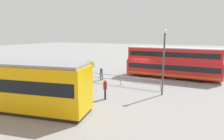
{
  "coord_description": "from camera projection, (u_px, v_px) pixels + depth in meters",
  "views": [
    {
      "loc": [
        -6.68,
        24.35,
        5.61
      ],
      "look_at": [
        1.7,
        5.41,
        1.73
      ],
      "focal_mm": 31.08,
      "sensor_mm": 36.0,
      "label": 1
    }
  ],
  "objects": [
    {
      "name": "ground_plane",
      "position": [
        140.0,
        77.0,
        25.58
      ],
      "size": [
        160.0,
        160.0,
        0.0
      ],
      "primitive_type": "plane",
      "color": "gray"
    },
    {
      "name": "double_decker_bus",
      "position": [
        172.0,
        62.0,
        24.65
      ],
      "size": [
        11.51,
        2.85,
        3.92
      ],
      "color": "red",
      "rests_on": "ground"
    },
    {
      "name": "tram_yellow",
      "position": [
        6.0,
        84.0,
        14.56
      ],
      "size": [
        13.16,
        4.58,
        3.61
      ],
      "color": "#E5B70C",
      "rests_on": "ground"
    },
    {
      "name": "pedestrian_near_railing",
      "position": [
        101.0,
        73.0,
        23.6
      ],
      "size": [
        0.45,
        0.45,
        1.59
      ],
      "color": "#33384C",
      "rests_on": "ground"
    },
    {
      "name": "pedestrian_crossing",
      "position": [
        105.0,
        88.0,
        16.68
      ],
      "size": [
        0.44,
        0.44,
        1.81
      ],
      "color": "black",
      "rests_on": "ground"
    },
    {
      "name": "pedestrian_railing",
      "position": [
        121.0,
        79.0,
        21.32
      ],
      "size": [
        8.93,
        0.87,
        1.08
      ],
      "color": "gray",
      "rests_on": "ground"
    },
    {
      "name": "info_sign",
      "position": [
        90.0,
        67.0,
        22.51
      ],
      "size": [
        1.08,
        0.28,
        2.53
      ],
      "color": "slate",
      "rests_on": "ground"
    },
    {
      "name": "street_lamp",
      "position": [
        164.0,
        57.0,
        17.43
      ],
      "size": [
        0.36,
        0.36,
        6.0
      ],
      "color": "#4C4C51",
      "rests_on": "ground"
    }
  ]
}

